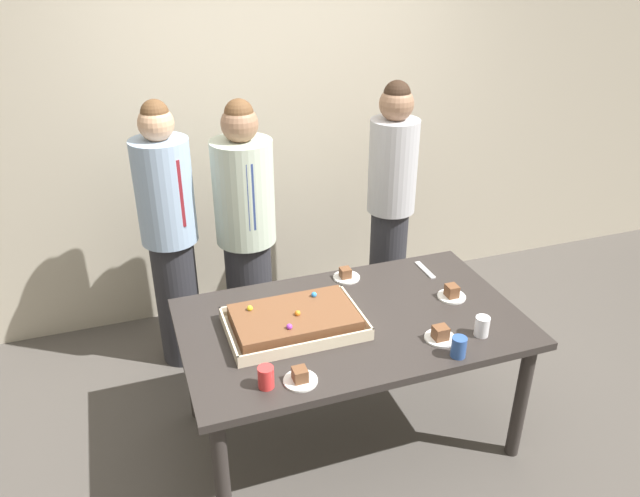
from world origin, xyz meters
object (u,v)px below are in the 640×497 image
person_green_shirt_behind (246,231)px  plated_slice_far_right (300,378)px  drink_cup_nearest (266,377)px  person_serving_front (391,204)px  sheet_cake (294,321)px  drink_cup_middle (459,347)px  party_table (352,334)px  plated_slice_near_left (440,335)px  plated_slice_far_left (346,275)px  person_striped_tie_right (170,236)px  plated_slice_near_right (452,294)px  cake_server_utensil (425,270)px  drink_cup_far_end (482,326)px

person_green_shirt_behind → plated_slice_far_right: bearing=-4.5°
drink_cup_nearest → person_serving_front: size_ratio=0.06×
sheet_cake → drink_cup_middle: size_ratio=6.58×
party_table → sheet_cake: (-0.29, 0.02, 0.13)m
plated_slice_far_right → drink_cup_middle: bearing=-5.0°
plated_slice_near_left → drink_cup_nearest: (-0.87, -0.06, 0.02)m
plated_slice_far_left → drink_cup_nearest: bearing=-131.3°
drink_cup_nearest → person_serving_front: bearing=47.8°
party_table → drink_cup_middle: drink_cup_middle is taller
plated_slice_far_right → drink_cup_nearest: bearing=173.3°
person_striped_tie_right → party_table: bearing=11.7°
party_table → sheet_cake: sheet_cake is taller
party_table → drink_cup_nearest: drink_cup_nearest is taller
person_striped_tie_right → plated_slice_far_right: bearing=-10.2°
plated_slice_near_right → person_striped_tie_right: bearing=143.7°
party_table → plated_slice_near_left: (0.33, -0.29, 0.11)m
plated_slice_far_left → person_serving_front: size_ratio=0.09×
plated_slice_far_right → drink_cup_middle: size_ratio=1.50×
plated_slice_near_right → person_serving_front: size_ratio=0.09×
cake_server_utensil → plated_slice_near_left: bearing=-111.9°
plated_slice_far_right → drink_cup_nearest: size_ratio=1.50×
plated_slice_near_right → drink_cup_nearest: 1.17m
plated_slice_near_left → person_serving_front: size_ratio=0.09×
plated_slice_far_right → cake_server_utensil: bearing=35.7°
plated_slice_far_left → cake_server_utensil: (0.46, -0.07, -0.02)m
plated_slice_far_left → drink_cup_middle: size_ratio=1.50×
drink_cup_middle → plated_slice_near_right: bearing=63.3°
plated_slice_near_left → person_serving_front: 1.29m
plated_slice_near_right → drink_cup_middle: size_ratio=1.50×
plated_slice_far_right → person_green_shirt_behind: (0.07, 1.32, 0.09)m
person_serving_front → plated_slice_far_left: bearing=2.0°
plated_slice_near_left → person_striped_tie_right: size_ratio=0.09×
drink_cup_middle → cake_server_utensil: size_ratio=0.50×
sheet_cake → person_serving_front: person_serving_front is taller
sheet_cake → person_striped_tie_right: size_ratio=0.39×
plated_slice_far_right → drink_cup_far_end: 0.93m
plated_slice_far_left → drink_cup_far_end: 0.83m
plated_slice_far_left → person_serving_front: person_serving_front is taller
drink_cup_middle → drink_cup_far_end: same height
drink_cup_far_end → person_striped_tie_right: size_ratio=0.06×
cake_server_utensil → person_green_shirt_behind: size_ratio=0.12×
plated_slice_near_left → sheet_cake: bearing=153.4°
drink_cup_nearest → drink_cup_far_end: 1.07m
plated_slice_far_right → party_table: bearing=43.4°
drink_cup_nearest → plated_slice_far_left: bearing=48.7°
plated_slice_near_left → person_green_shirt_behind: 1.40m
plated_slice_far_left → person_green_shirt_behind: (-0.44, 0.55, 0.09)m
plated_slice_near_left → person_serving_front: (0.32, 1.25, 0.12)m
plated_slice_near_left → drink_cup_middle: bearing=-84.1°
plated_slice_near_left → plated_slice_far_left: plated_slice_near_left is taller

